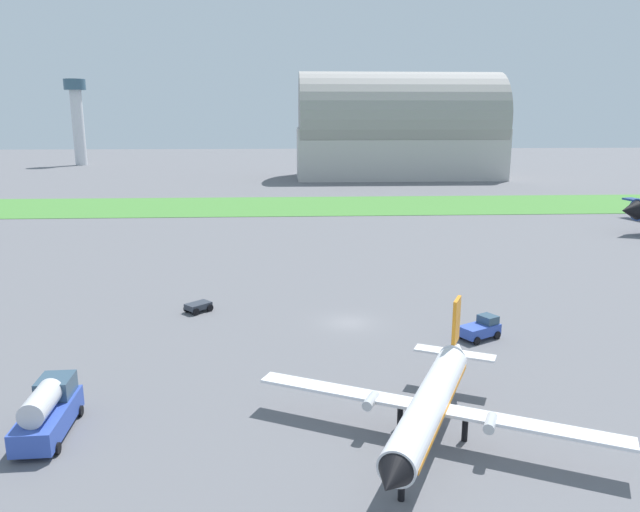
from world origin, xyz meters
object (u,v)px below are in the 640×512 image
object	(u,v)px
airplane_foreground_turboprop	(431,402)
baggage_cart_by_runway	(198,306)
pushback_tug_near_gate	(481,328)
fuel_truck_midfield	(48,410)
control_tower	(77,114)

from	to	relation	value
airplane_foreground_turboprop	baggage_cart_by_runway	xyz separation A→B (m)	(-17.39, 25.19, -1.87)
pushback_tug_near_gate	fuel_truck_midfield	world-z (taller)	fuel_truck_midfield
fuel_truck_midfield	control_tower	world-z (taller)	control_tower
airplane_foreground_turboprop	control_tower	size ratio (longest dim) A/B	0.64
fuel_truck_midfield	baggage_cart_by_runway	distance (m)	24.08
airplane_foreground_turboprop	fuel_truck_midfield	size ratio (longest dim) A/B	3.13
airplane_foreground_turboprop	pushback_tug_near_gate	world-z (taller)	airplane_foreground_turboprop
fuel_truck_midfield	control_tower	xyz separation A→B (m)	(-65.35, 207.24, 17.69)
control_tower	airplane_foreground_turboprop	bearing A→B (deg)	-67.06
fuel_truck_midfield	baggage_cart_by_runway	size ratio (longest dim) A/B	2.25
pushback_tug_near_gate	control_tower	world-z (taller)	control_tower
pushback_tug_near_gate	baggage_cart_by_runway	world-z (taller)	pushback_tug_near_gate
pushback_tug_near_gate	baggage_cart_by_runway	bearing A→B (deg)	131.64
airplane_foreground_turboprop	pushback_tug_near_gate	xyz separation A→B (m)	(8.37, 16.46, -1.52)
pushback_tug_near_gate	baggage_cart_by_runway	xyz separation A→B (m)	(-25.76, 8.73, -0.34)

